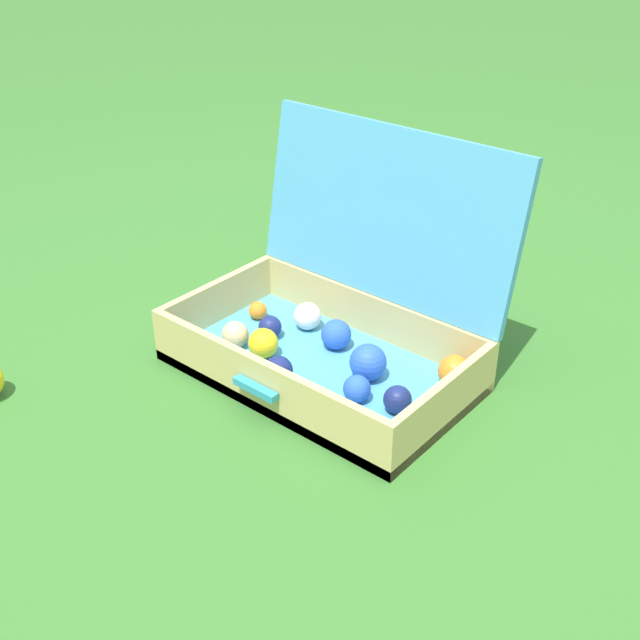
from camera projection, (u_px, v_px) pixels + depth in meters
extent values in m
plane|color=#336B28|center=(337.00, 397.00, 1.71)|extent=(16.00, 16.00, 0.00)
cube|color=#4799C6|center=(320.00, 370.00, 1.78)|extent=(0.66, 0.38, 0.03)
cube|color=tan|center=(218.00, 305.00, 1.93)|extent=(0.02, 0.38, 0.13)
cube|color=tan|center=(445.00, 406.00, 1.57)|extent=(0.02, 0.38, 0.13)
cube|color=tan|center=(263.00, 387.00, 1.63)|extent=(0.62, 0.02, 0.13)
cube|color=tan|center=(370.00, 318.00, 1.87)|extent=(0.62, 0.02, 0.13)
cube|color=#4799C6|center=(386.00, 213.00, 1.77)|extent=(0.66, 0.09, 0.38)
cube|color=teal|center=(255.00, 389.00, 1.61)|extent=(0.11, 0.02, 0.02)
sphere|color=navy|center=(278.00, 370.00, 1.69)|extent=(0.06, 0.06, 0.06)
sphere|color=white|center=(307.00, 316.00, 1.89)|extent=(0.07, 0.07, 0.07)
sphere|color=navy|center=(397.00, 400.00, 1.61)|extent=(0.06, 0.06, 0.06)
sphere|color=yellow|center=(263.00, 343.00, 1.78)|extent=(0.07, 0.07, 0.07)
sphere|color=blue|center=(357.00, 389.00, 1.64)|extent=(0.06, 0.06, 0.06)
sphere|color=orange|center=(455.00, 372.00, 1.68)|extent=(0.07, 0.07, 0.07)
sphere|color=blue|center=(368.00, 362.00, 1.71)|extent=(0.08, 0.08, 0.08)
sphere|color=navy|center=(270.00, 327.00, 1.86)|extent=(0.05, 0.05, 0.05)
sphere|color=orange|center=(258.00, 310.00, 1.94)|extent=(0.04, 0.04, 0.04)
sphere|color=blue|center=(336.00, 334.00, 1.82)|extent=(0.07, 0.07, 0.07)
sphere|color=#D1B784|center=(235.00, 335.00, 1.82)|extent=(0.06, 0.06, 0.06)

